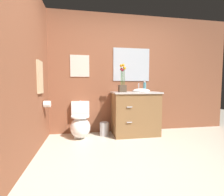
{
  "coord_description": "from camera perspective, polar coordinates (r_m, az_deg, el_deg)",
  "views": [
    {
      "loc": [
        -0.79,
        -1.71,
        1.0
      ],
      "look_at": [
        -0.25,
        1.4,
        0.76
      ],
      "focal_mm": 26.25,
      "sensor_mm": 36.0,
      "label": 1
    }
  ],
  "objects": [
    {
      "name": "vanity_cabinet",
      "position": [
        3.37,
        8.15,
        -5.12
      ],
      "size": [
        0.94,
        0.56,
        1.05
      ],
      "color": "brown",
      "rests_on": "ground_plane"
    },
    {
      "name": "wall_back",
      "position": [
        3.63,
        6.02,
        8.27
      ],
      "size": [
        4.63,
        0.05,
        2.5
      ],
      "primitive_type": "cube",
      "color": "brown",
      "rests_on": "ground_plane"
    },
    {
      "name": "toilet",
      "position": [
        3.27,
        -10.95,
        -9.1
      ],
      "size": [
        0.38,
        0.59,
        0.69
      ],
      "color": "white",
      "rests_on": "ground_plane"
    },
    {
      "name": "wall_poster",
      "position": [
        3.47,
        -11.16,
        10.9
      ],
      "size": [
        0.38,
        0.01,
        0.44
      ],
      "primitive_type": "cube",
      "color": "beige"
    },
    {
      "name": "hanging_towel",
      "position": [
        2.88,
        -23.78,
        6.66
      ],
      "size": [
        0.03,
        0.28,
        0.52
      ],
      "primitive_type": "cube",
      "color": "tan"
    },
    {
      "name": "ground_plane",
      "position": [
        2.13,
        14.41,
        -23.79
      ],
      "size": [
        9.92,
        9.92,
        0.0
      ],
      "primitive_type": "plane",
      "color": "beige"
    },
    {
      "name": "flower_vase",
      "position": [
        3.18,
        3.64,
        5.13
      ],
      "size": [
        0.14,
        0.14,
        0.54
      ],
      "color": "#4C3D2D",
      "rests_on": "vanity_cabinet"
    },
    {
      "name": "wall_mirror",
      "position": [
        3.63,
        6.82,
        11.44
      ],
      "size": [
        0.8,
        0.01,
        0.7
      ],
      "primitive_type": "cube",
      "color": "#B2BCC6"
    },
    {
      "name": "toilet_paper_roll",
      "position": [
        3.07,
        -21.65,
        -1.96
      ],
      "size": [
        0.11,
        0.11,
        0.11
      ],
      "primitive_type": "cylinder",
      "rotation": [
        0.0,
        1.57,
        0.0
      ],
      "color": "white"
    },
    {
      "name": "soap_bottle",
      "position": [
        3.38,
        11.28,
        3.79
      ],
      "size": [
        0.06,
        0.06,
        0.21
      ],
      "color": "teal",
      "rests_on": "vanity_cabinet"
    },
    {
      "name": "trash_bin",
      "position": [
        3.33,
        -2.68,
        -10.68
      ],
      "size": [
        0.18,
        0.18,
        0.27
      ],
      "color": "#B7B7BC",
      "rests_on": "ground_plane"
    },
    {
      "name": "wall_left",
      "position": [
        2.36,
        -28.1,
        9.89
      ],
      "size": [
        0.05,
        4.9,
        2.5
      ],
      "primitive_type": "cube",
      "color": "brown",
      "rests_on": "ground_plane"
    }
  ]
}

